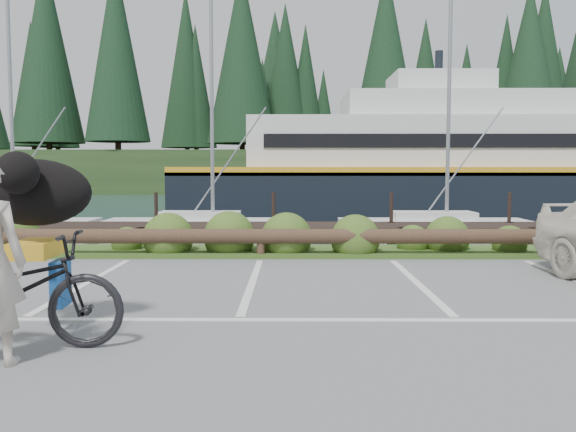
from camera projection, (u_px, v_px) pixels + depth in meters
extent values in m
plane|color=#5F5F62|center=(242.00, 312.00, 7.65)|extent=(72.00, 72.00, 0.00)
plane|color=#1C3443|center=(285.00, 202.00, 55.60)|extent=(160.00, 160.00, 0.00)
cube|color=#3D5B21|center=(262.00, 251.00, 12.93)|extent=(34.00, 1.60, 0.10)
imported|color=black|center=(11.00, 291.00, 6.07)|extent=(2.27, 0.91, 1.17)
ellipsoid|color=black|center=(34.00, 192.00, 6.71)|extent=(0.70, 1.31, 0.74)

